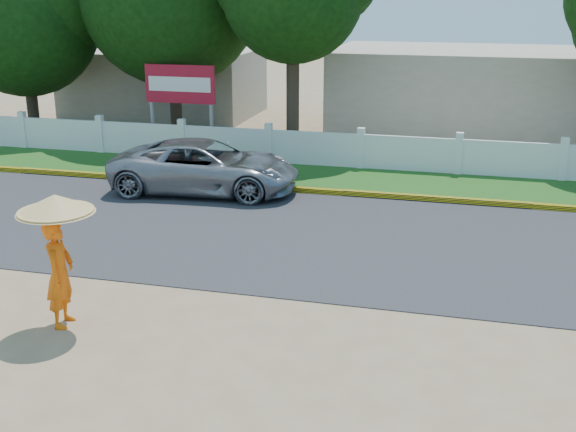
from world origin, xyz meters
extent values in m
plane|color=#9E8460|center=(0.00, 0.00, 0.00)|extent=(120.00, 120.00, 0.00)
cube|color=#38383A|center=(0.00, 4.50, 0.01)|extent=(60.00, 7.00, 0.02)
cube|color=#2D601E|center=(0.00, 9.75, 0.01)|extent=(60.00, 3.50, 0.03)
cube|color=yellow|center=(0.00, 8.05, 0.08)|extent=(40.00, 0.18, 0.16)
cube|color=silver|center=(0.00, 11.20, 0.55)|extent=(40.00, 0.10, 1.10)
cube|color=#B7AD99|center=(3.00, 18.00, 1.60)|extent=(10.00, 6.00, 3.20)
cube|color=#B7AD99|center=(-10.00, 19.00, 1.40)|extent=(8.00, 5.00, 2.80)
imported|color=gray|center=(-3.78, 7.48, 0.72)|extent=(5.38, 2.82, 1.45)
imported|color=orange|center=(-3.22, -0.91, 0.93)|extent=(0.55, 0.75, 1.87)
cylinder|color=gray|center=(-3.17, -0.91, 1.65)|extent=(0.03, 0.03, 1.21)
cone|color=tan|center=(-3.17, -0.91, 2.17)|extent=(1.28, 1.28, 0.31)
cylinder|color=gray|center=(-7.55, 12.30, 1.00)|extent=(0.12, 0.12, 2.00)
cylinder|color=gray|center=(-5.35, 12.30, 1.00)|extent=(0.12, 0.12, 2.00)
cube|color=#AA1224|center=(-6.45, 12.30, 2.30)|extent=(2.50, 0.12, 1.30)
cube|color=silver|center=(-6.45, 12.24, 2.30)|extent=(2.25, 0.02, 0.49)
cylinder|color=#473828|center=(-7.73, 14.84, 1.68)|extent=(0.44, 0.44, 3.35)
cylinder|color=#473828|center=(-13.38, 13.95, 1.33)|extent=(0.44, 0.44, 2.67)
sphere|color=#143D0E|center=(-13.38, 13.95, 4.22)|extent=(5.66, 5.66, 5.66)
cylinder|color=#473828|center=(-2.68, 13.13, 2.03)|extent=(0.44, 0.44, 4.05)
camera|label=1|loc=(3.28, -10.83, 5.58)|focal=45.00mm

